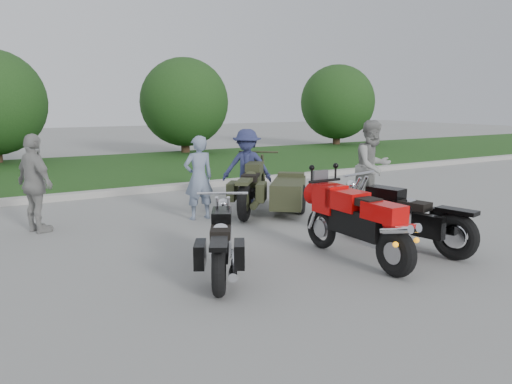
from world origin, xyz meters
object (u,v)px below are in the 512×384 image
cruiser_right (408,219)px  person_back (35,184)px  cruiser_sidecar (273,191)px  sportbike_red (358,221)px  person_grey (373,166)px  cruiser_left (221,246)px  person_stripe (199,178)px  person_denim (247,167)px

cruiser_right → person_back: size_ratio=1.37×
cruiser_sidecar → cruiser_right: bearing=-42.5°
cruiser_right → sportbike_red: bearing=171.8°
person_grey → person_back: person_grey is taller
cruiser_right → cruiser_sidecar: 3.17m
cruiser_left → person_stripe: size_ratio=1.19×
cruiser_right → person_denim: size_ratio=1.41×
person_grey → person_denim: person_grey is taller
sportbike_red → person_stripe: (-0.87, 3.52, 0.20)m
person_back → cruiser_left: bearing=-175.6°
sportbike_red → person_stripe: bearing=102.4°
cruiser_right → cruiser_sidecar: size_ratio=1.01×
cruiser_sidecar → person_back: (-4.30, 0.78, 0.40)m
person_denim → person_back: (-4.25, -0.22, 0.03)m
sportbike_red → person_stripe: 3.63m
cruiser_left → person_denim: size_ratio=1.15×
cruiser_right → cruiser_sidecar: cruiser_sidecar is taller
cruiser_right → person_denim: (-0.51, 4.13, 0.36)m
person_grey → person_back: (-6.15, 1.64, -0.08)m
sportbike_red → cruiser_left: size_ratio=1.13×
person_back → cruiser_right: bearing=-151.0°
cruiser_left → person_grey: (4.39, 1.98, 0.52)m
cruiser_left → cruiser_sidecar: size_ratio=0.82×
cruiser_right → person_stripe: size_ratio=1.45×
cruiser_left → person_grey: person_grey is taller
sportbike_red → person_denim: (0.58, 4.23, 0.23)m
person_stripe → person_grey: bearing=162.3°
cruiser_right → person_stripe: person_stripe is taller
cruiser_right → person_denim: person_denim is taller
sportbike_red → cruiser_sidecar: size_ratio=0.93×
person_grey → cruiser_sidecar: bearing=154.8°
sportbike_red → person_back: size_ratio=1.26×
cruiser_sidecar → person_denim: 1.06m
cruiser_sidecar → person_stripe: bearing=-151.9°
cruiser_sidecar → cruiser_left: bearing=-93.0°
cruiser_left → person_stripe: person_stripe is taller
cruiser_left → person_denim: 4.59m
cruiser_right → cruiser_sidecar: (-0.47, 3.14, -0.01)m
person_stripe → person_back: person_back is taller
sportbike_red → cruiser_sidecar: 3.30m
sportbike_red → person_denim: size_ratio=1.30×
person_stripe → person_denim: size_ratio=0.97×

